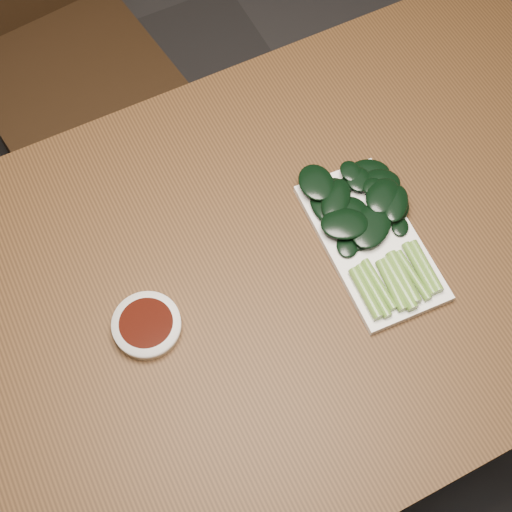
% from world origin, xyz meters
% --- Properties ---
extents(ground, '(6.00, 6.00, 0.00)m').
position_xyz_m(ground, '(0.00, 0.00, 0.00)').
color(ground, '#2A2828').
rests_on(ground, ground).
extents(table, '(1.40, 0.80, 0.75)m').
position_xyz_m(table, '(0.00, 0.00, 0.68)').
color(table, '#432913').
rests_on(table, ground).
extents(chair_far, '(0.48, 0.48, 0.89)m').
position_xyz_m(chair_far, '(-0.11, 0.89, 0.49)').
color(chair_far, black).
rests_on(chair_far, ground).
extents(sauce_bowl, '(0.10, 0.10, 0.02)m').
position_xyz_m(sauce_bowl, '(-0.19, -0.00, 0.76)').
color(sauce_bowl, white).
rests_on(sauce_bowl, table).
extents(serving_plate, '(0.16, 0.29, 0.01)m').
position_xyz_m(serving_plate, '(0.18, -0.03, 0.76)').
color(serving_plate, white).
rests_on(serving_plate, table).
extents(gai_lan, '(0.18, 0.30, 0.03)m').
position_xyz_m(gai_lan, '(0.19, -0.01, 0.78)').
color(gai_lan, '#5B842D').
rests_on(gai_lan, serving_plate).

